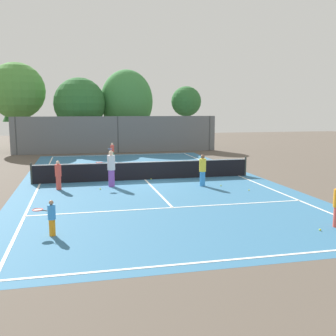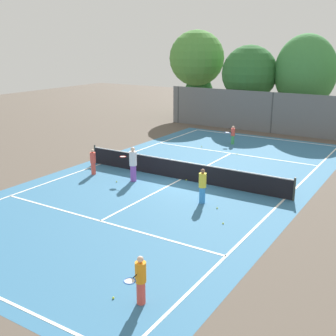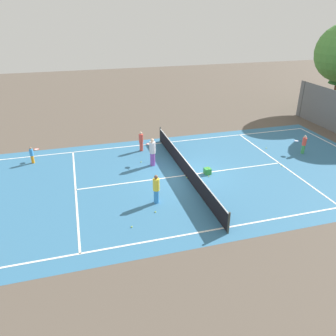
# 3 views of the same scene
# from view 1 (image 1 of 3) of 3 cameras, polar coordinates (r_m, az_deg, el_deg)

# --- Properties ---
(ground_plane) EXTENTS (80.00, 80.00, 0.00)m
(ground_plane) POSITION_cam_1_polar(r_m,az_deg,el_deg) (21.70, -3.33, -1.68)
(ground_plane) COLOR brown
(court_surface) EXTENTS (13.00, 25.00, 0.01)m
(court_surface) POSITION_cam_1_polar(r_m,az_deg,el_deg) (21.70, -3.33, -1.68)
(court_surface) COLOR teal
(court_surface) RESTS_ON ground_plane
(tennis_net) EXTENTS (11.90, 0.10, 1.10)m
(tennis_net) POSITION_cam_1_polar(r_m,az_deg,el_deg) (21.62, -3.35, -0.35)
(tennis_net) COLOR #333833
(tennis_net) RESTS_ON ground_plane
(perimeter_fence) EXTENTS (18.00, 0.12, 3.20)m
(perimeter_fence) POSITION_cam_1_polar(r_m,az_deg,el_deg) (35.31, -7.21, 4.81)
(perimeter_fence) COLOR slate
(perimeter_fence) RESTS_ON ground_plane
(tree_0) EXTENTS (2.87, 2.87, 5.99)m
(tree_0) POSITION_cam_1_polar(r_m,az_deg,el_deg) (38.61, 2.64, 9.48)
(tree_0) COLOR brown
(tree_0) RESTS_ON ground_plane
(tree_1) EXTENTS (4.75, 4.75, 6.72)m
(tree_1) POSITION_cam_1_polar(r_m,az_deg,el_deg) (38.05, -12.61, 9.05)
(tree_1) COLOR brown
(tree_1) RESTS_ON ground_plane
(tree_2) EXTENTS (5.11, 5.11, 8.03)m
(tree_2) POSITION_cam_1_polar(r_m,az_deg,el_deg) (39.18, -20.96, 10.31)
(tree_2) COLOR brown
(tree_2) RESTS_ON ground_plane
(tree_3) EXTENTS (5.05, 4.29, 7.60)m
(tree_3) POSITION_cam_1_polar(r_m,az_deg,el_deg) (39.18, -5.95, 9.52)
(tree_3) COLOR brown
(tree_3) RESTS_ON ground_plane
(tree_4) EXTENTS (2.69, 2.69, 5.66)m
(tree_4) POSITION_cam_1_polar(r_m,az_deg,el_deg) (39.93, -20.89, 8.34)
(tree_4) COLOR brown
(tree_4) RESTS_ON ground_plane
(player_0) EXTENTS (0.57, 0.85, 1.30)m
(player_0) POSITION_cam_1_polar(r_m,az_deg,el_deg) (30.16, -8.04, 2.41)
(player_0) COLOR #3FA559
(player_0) RESTS_ON ground_plane
(player_1) EXTENTS (0.77, 0.64, 1.11)m
(player_1) POSITION_cam_1_polar(r_m,az_deg,el_deg) (12.62, -16.52, -6.79)
(player_1) COLOR orange
(player_1) RESTS_ON ground_plane
(player_2) EXTENTS (0.34, 0.34, 1.58)m
(player_2) POSITION_cam_1_polar(r_m,az_deg,el_deg) (19.84, 5.00, -0.30)
(player_2) COLOR #388CD8
(player_2) RESTS_ON ground_plane
(player_3) EXTENTS (0.96, 0.46, 1.80)m
(player_3) POSITION_cam_1_polar(r_m,az_deg,el_deg) (19.80, -8.19, -0.02)
(player_3) COLOR purple
(player_3) RESTS_ON ground_plane
(player_4) EXTENTS (0.30, 0.30, 1.40)m
(player_4) POSITION_cam_1_polar(r_m,az_deg,el_deg) (19.58, -15.51, -0.97)
(player_4) COLOR #E54C3F
(player_4) RESTS_ON ground_plane
(ball_crate) EXTENTS (0.39, 0.39, 0.43)m
(ball_crate) POSITION_cam_1_polar(r_m,az_deg,el_deg) (23.01, -3.52, -0.64)
(ball_crate) COLOR green
(ball_crate) RESTS_ON ground_plane
(tennis_ball_0) EXTENTS (0.07, 0.07, 0.07)m
(tennis_ball_0) POSITION_cam_1_polar(r_m,az_deg,el_deg) (27.93, -4.61, 0.65)
(tennis_ball_0) COLOR #CCE533
(tennis_ball_0) RESTS_ON ground_plane
(tennis_ball_1) EXTENTS (0.07, 0.07, 0.07)m
(tennis_ball_1) POSITION_cam_1_polar(r_m,az_deg,el_deg) (19.13, 11.58, -3.13)
(tennis_ball_1) COLOR #CCE533
(tennis_ball_1) RESTS_ON ground_plane
(tennis_ball_2) EXTENTS (0.07, 0.07, 0.07)m
(tennis_ball_2) POSITION_cam_1_polar(r_m,az_deg,el_deg) (13.59, 21.05, -8.31)
(tennis_ball_2) COLOR #CCE533
(tennis_ball_2) RESTS_ON ground_plane
(tennis_ball_3) EXTENTS (0.07, 0.07, 0.07)m
(tennis_ball_3) POSITION_cam_1_polar(r_m,az_deg,el_deg) (19.28, -9.73, -2.99)
(tennis_ball_3) COLOR #CCE533
(tennis_ball_3) RESTS_ON ground_plane
(tennis_ball_4) EXTENTS (0.07, 0.07, 0.07)m
(tennis_ball_4) POSITION_cam_1_polar(r_m,az_deg,el_deg) (21.73, -2.45, -1.58)
(tennis_ball_4) COLOR #CCE533
(tennis_ball_4) RESTS_ON ground_plane
(tennis_ball_5) EXTENTS (0.07, 0.07, 0.07)m
(tennis_ball_5) POSITION_cam_1_polar(r_m,az_deg,el_deg) (23.03, -2.47, -1.00)
(tennis_ball_5) COLOR #CCE533
(tennis_ball_5) RESTS_ON ground_plane
(tennis_ball_6) EXTENTS (0.07, 0.07, 0.07)m
(tennis_ball_6) POSITION_cam_1_polar(r_m,az_deg,el_deg) (28.25, -10.57, 0.62)
(tennis_ball_6) COLOR #CCE533
(tennis_ball_6) RESTS_ON ground_plane
(tennis_ball_7) EXTENTS (0.07, 0.07, 0.07)m
(tennis_ball_7) POSITION_cam_1_polar(r_m,az_deg,el_deg) (20.00, 7.63, -2.53)
(tennis_ball_7) COLOR #CCE533
(tennis_ball_7) RESTS_ON ground_plane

